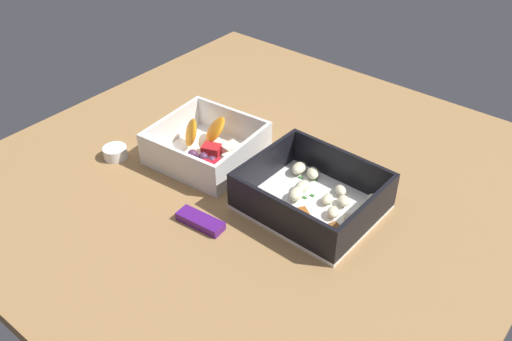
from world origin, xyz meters
The scene contains 5 objects.
table_surface centered at (0.00, 0.00, 1.00)cm, with size 80.00×80.00×2.00cm, color #9E7547.
pasta_container centered at (-11.04, 1.48, 3.87)cm, with size 18.50×15.85×5.99cm.
fruit_bowl centered at (9.14, 2.12, 3.95)cm, with size 16.42×16.00×5.57cm.
candy_bar centered at (-0.93, 14.21, 2.60)cm, with size 7.00×2.40×1.20cm, color #51197A.
paper_cup_liner centered at (20.81, 11.17, 2.94)cm, with size 3.81×3.81×1.89cm, color white.
Camera 1 is at (-42.19, 53.00, 53.06)cm, focal length 38.39 mm.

